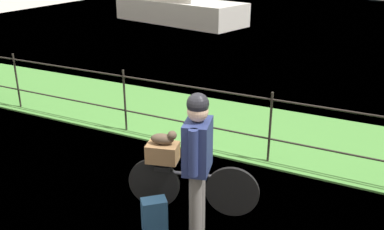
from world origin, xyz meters
name	(u,v)px	position (x,y,z in m)	size (l,w,h in m)	color
ground_plane	(110,214)	(0.00, 0.00, 0.00)	(60.00, 60.00, 0.00)	#B2ADA3
grass_strip	(217,124)	(0.00, 3.19, 0.01)	(27.00, 2.40, 0.03)	#478438
harbor_water	(307,48)	(0.00, 10.27, 0.00)	(30.00, 30.00, 0.00)	#60849E
iron_fence	(192,108)	(0.00, 2.18, 0.66)	(18.04, 0.04, 1.11)	#28231E
bicycle_main	(191,186)	(0.83, 0.53, 0.34)	(1.57, 0.46, 0.64)	black
wooden_crate	(163,152)	(0.50, 0.44, 0.76)	(0.37, 0.26, 0.22)	brown
terrier_dog	(164,138)	(0.52, 0.45, 0.94)	(0.32, 0.21, 0.18)	#4C3D2D
cyclist_person	(198,155)	(1.11, 0.14, 1.00)	(0.35, 0.53, 1.68)	slate
backpack_on_paving	(154,215)	(0.64, -0.01, 0.20)	(0.28, 0.18, 0.40)	#28517A
moored_boat_near	(180,3)	(-5.96, 12.76, 0.79)	(6.04, 3.38, 3.81)	silver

